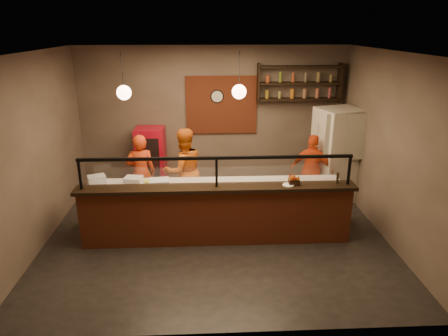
{
  "coord_description": "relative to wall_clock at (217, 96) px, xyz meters",
  "views": [
    {
      "loc": [
        -0.17,
        -6.46,
        3.59
      ],
      "look_at": [
        0.15,
        0.3,
        1.17
      ],
      "focal_mm": 32.0,
      "sensor_mm": 36.0,
      "label": 1
    }
  ],
  "objects": [
    {
      "name": "cook_right",
      "position": [
        1.93,
        -1.24,
        -1.34
      ],
      "size": [
        0.96,
        0.7,
        1.51
      ],
      "primitive_type": "imported",
      "rotation": [
        0.0,
        0.0,
        2.71
      ],
      "color": "#E84815",
      "rests_on": "floor"
    },
    {
      "name": "pepper_mill",
      "position": [
        1.96,
        -2.71,
        -0.95
      ],
      "size": [
        0.05,
        0.05,
        0.19
      ],
      "primitive_type": "cylinder",
      "rotation": [
        0.0,
        0.0,
        -0.21
      ],
      "color": "black",
      "rests_on": "counter_ledge"
    },
    {
      "name": "worktop_cabinet",
      "position": [
        -0.1,
        -2.26,
        -1.68
      ],
      "size": [
        4.6,
        0.75,
        0.85
      ],
      "primitive_type": "cube",
      "color": "gray",
      "rests_on": "floor"
    },
    {
      "name": "condiment_caddy",
      "position": [
        1.21,
        -2.73,
        -0.99
      ],
      "size": [
        0.18,
        0.14,
        0.1
      ],
      "primitive_type": "cube",
      "rotation": [
        0.0,
        0.0,
        -0.03
      ],
      "color": "black",
      "rests_on": "counter_ledge"
    },
    {
      "name": "brick_patch",
      "position": [
        0.1,
        0.01,
        -0.2
      ],
      "size": [
        1.6,
        0.04,
        1.3
      ],
      "primitive_type": "cube",
      "color": "#963E20",
      "rests_on": "wall_back"
    },
    {
      "name": "wall_back",
      "position": [
        -0.1,
        0.04,
        -0.5
      ],
      "size": [
        6.0,
        0.0,
        6.0
      ],
      "primitive_type": "plane",
      "rotation": [
        1.57,
        0.0,
        0.0
      ],
      "color": "#766456",
      "rests_on": "floor"
    },
    {
      "name": "counter_ledge",
      "position": [
        -0.1,
        -2.76,
        -1.07
      ],
      "size": [
        4.7,
        0.37,
        0.06
      ],
      "primitive_type": "cube",
      "color": "black",
      "rests_on": "service_counter"
    },
    {
      "name": "service_counter",
      "position": [
        -0.1,
        -2.76,
        -1.6
      ],
      "size": [
        4.6,
        0.25,
        1.0
      ],
      "primitive_type": "cube",
      "color": "#963E20",
      "rests_on": "floor"
    },
    {
      "name": "sneeze_guard",
      "position": [
        -0.1,
        -2.76,
        -0.73
      ],
      "size": [
        4.5,
        0.05,
        0.52
      ],
      "color": "white",
      "rests_on": "counter_ledge"
    },
    {
      "name": "wall_shelving",
      "position": [
        1.8,
        -0.14,
        0.3
      ],
      "size": [
        1.84,
        0.28,
        0.85
      ],
      "color": "black",
      "rests_on": "wall_back"
    },
    {
      "name": "wall_front",
      "position": [
        -0.1,
        -4.96,
        -0.5
      ],
      "size": [
        6.0,
        0.0,
        6.0
      ],
      "primitive_type": "plane",
      "rotation": [
        -1.57,
        0.0,
        0.0
      ],
      "color": "#766456",
      "rests_on": "floor"
    },
    {
      "name": "wall_clock",
      "position": [
        0.0,
        0.0,
        0.0
      ],
      "size": [
        0.3,
        0.04,
        0.3
      ],
      "primitive_type": "cylinder",
      "rotation": [
        1.57,
        0.0,
        0.0
      ],
      "color": "black",
      "rests_on": "wall_back"
    },
    {
      "name": "cook_left",
      "position": [
        -1.58,
        -1.31,
        -1.31
      ],
      "size": [
        0.62,
        0.45,
        1.59
      ],
      "primitive_type": "imported",
      "rotation": [
        0.0,
        0.0,
        3.26
      ],
      "color": "red",
      "rests_on": "floor"
    },
    {
      "name": "pendant_right",
      "position": [
        0.3,
        -2.26,
        0.45
      ],
      "size": [
        0.24,
        0.24,
        0.77
      ],
      "color": "black",
      "rests_on": "ceiling"
    },
    {
      "name": "worktop",
      "position": [
        -0.1,
        -2.26,
        -1.23
      ],
      "size": [
        4.6,
        0.75,
        0.05
      ],
      "primitive_type": "cube",
      "color": "beige",
      "rests_on": "worktop_cabinet"
    },
    {
      "name": "red_cooler",
      "position": [
        -1.5,
        -0.31,
        -1.36
      ],
      "size": [
        0.65,
        0.6,
        1.47
      ],
      "primitive_type": "cube",
      "rotation": [
        0.0,
        0.0,
        -0.03
      ],
      "color": "#B30B1F",
      "rests_on": "floor"
    },
    {
      "name": "floor",
      "position": [
        -0.1,
        -2.46,
        -2.1
      ],
      "size": [
        6.0,
        6.0,
        0.0
      ],
      "primitive_type": "plane",
      "color": "black",
      "rests_on": "ground"
    },
    {
      "name": "pizza_dough",
      "position": [
        0.45,
        -2.37,
        -1.19
      ],
      "size": [
        0.61,
        0.61,
        0.01
      ],
      "primitive_type": "cylinder",
      "rotation": [
        0.0,
        0.0,
        -0.35
      ],
      "color": "beige",
      "rests_on": "worktop"
    },
    {
      "name": "prep_tub_c",
      "position": [
        -1.09,
        -2.43,
        -1.12
      ],
      "size": [
        0.36,
        0.3,
        0.17
      ],
      "primitive_type": "cube",
      "rotation": [
        0.0,
        0.0,
        0.1
      ],
      "color": "white",
      "rests_on": "worktop"
    },
    {
      "name": "prep_tub_b",
      "position": [
        -2.24,
        -2.14,
        -1.12
      ],
      "size": [
        0.38,
        0.34,
        0.15
      ],
      "primitive_type": "cube",
      "rotation": [
        0.0,
        0.0,
        0.41
      ],
      "color": "silver",
      "rests_on": "worktop"
    },
    {
      "name": "cook_mid",
      "position": [
        -0.72,
        -1.41,
        -1.24
      ],
      "size": [
        1.03,
        0.94,
        1.72
      ],
      "primitive_type": "imported",
      "rotation": [
        0.0,
        0.0,
        3.57
      ],
      "color": "#CC5D13",
      "rests_on": "floor"
    },
    {
      "name": "pendant_left",
      "position": [
        -1.6,
        -2.26,
        0.45
      ],
      "size": [
        0.24,
        0.24,
        0.77
      ],
      "color": "black",
      "rests_on": "ceiling"
    },
    {
      "name": "prep_tub_a",
      "position": [
        -1.57,
        -2.23,
        -1.12
      ],
      "size": [
        0.34,
        0.29,
        0.15
      ],
      "primitive_type": "cube",
      "rotation": [
        0.0,
        0.0,
        -0.16
      ],
      "color": "white",
      "rests_on": "worktop"
    },
    {
      "name": "rolling_pin",
      "position": [
        -1.21,
        -2.15,
        -1.17
      ],
      "size": [
        0.35,
        0.08,
        0.06
      ],
      "primitive_type": "cylinder",
      "rotation": [
        0.0,
        1.57,
        -0.05
      ],
      "color": "yellow",
      "rests_on": "worktop"
    },
    {
      "name": "wall_right",
      "position": [
        2.9,
        -2.46,
        -0.5
      ],
      "size": [
        0.0,
        5.0,
        5.0
      ],
      "primitive_type": "plane",
      "rotation": [
        1.57,
        0.0,
        -1.57
      ],
      "color": "#766456",
      "rests_on": "floor"
    },
    {
      "name": "ceiling",
      "position": [
        -0.1,
        -2.46,
        1.1
      ],
      "size": [
        6.0,
        6.0,
        0.0
      ],
      "primitive_type": "plane",
      "rotation": [
        3.14,
        0.0,
        0.0
      ],
      "color": "#3C322E",
      "rests_on": "wall_back"
    },
    {
      "name": "fridge",
      "position": [
        2.5,
        -0.97,
        -1.1
      ],
      "size": [
        1.02,
        0.99,
        1.99
      ],
      "primitive_type": "cube",
      "rotation": [
        0.0,
        0.0,
        0.3
      ],
      "color": "beige",
      "rests_on": "floor"
    },
    {
      "name": "wall_left",
      "position": [
        -3.1,
        -2.46,
        -0.5
      ],
      "size": [
        0.0,
        5.0,
        5.0
      ],
      "primitive_type": "plane",
      "rotation": [
        1.57,
        0.0,
        1.57
      ],
      "color": "#766456",
      "rests_on": "floor"
    },
    {
      "name": "small_plate",
      "position": [
        1.1,
        -2.77,
        -1.03
      ],
      "size": [
        0.21,
        0.21,
        0.01
      ],
      "primitive_type": "cylinder",
      "rotation": [
        0.0,
        0.0,
        0.12
      ],
      "color": "white",
      "rests_on": "counter_ledge"
    }
  ]
}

